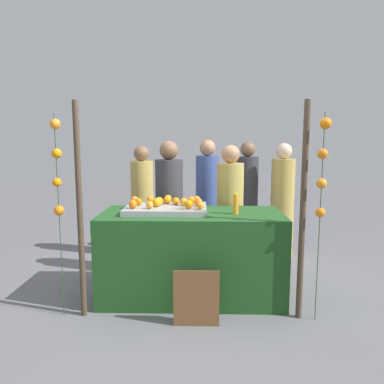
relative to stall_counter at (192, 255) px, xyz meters
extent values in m
plane|color=slate|center=(0.00, 0.00, -0.47)|extent=(24.00, 24.00, 0.00)
cube|color=#1E4C1E|center=(0.00, 0.00, 0.00)|extent=(1.92, 0.84, 0.93)
cube|color=#9EA0A5|center=(-0.28, 0.05, 0.50)|extent=(0.86, 0.60, 0.06)
sphere|color=orange|center=(-0.09, 0.08, 0.57)|extent=(0.09, 0.09, 0.09)
sphere|color=orange|center=(-0.18, 0.15, 0.57)|extent=(0.08, 0.08, 0.08)
sphere|color=orange|center=(0.09, -0.11, 0.56)|extent=(0.07, 0.07, 0.07)
sphere|color=orange|center=(-0.58, 0.10, 0.56)|extent=(0.08, 0.08, 0.08)
sphere|color=orange|center=(-0.43, -0.10, 0.56)|extent=(0.08, 0.08, 0.08)
sphere|color=orange|center=(-0.36, 0.10, 0.57)|extent=(0.09, 0.09, 0.09)
sphere|color=orange|center=(-0.03, -0.08, 0.57)|extent=(0.09, 0.09, 0.09)
sphere|color=orange|center=(-0.01, 0.22, 0.57)|extent=(0.08, 0.08, 0.08)
sphere|color=orange|center=(-0.61, -0.09, 0.57)|extent=(0.09, 0.09, 0.09)
sphere|color=orange|center=(-0.37, 0.01, 0.57)|extent=(0.09, 0.09, 0.09)
sphere|color=orange|center=(-0.48, 0.28, 0.56)|extent=(0.08, 0.08, 0.08)
sphere|color=orange|center=(-0.64, 0.20, 0.57)|extent=(0.08, 0.08, 0.08)
sphere|color=orange|center=(0.07, 0.03, 0.57)|extent=(0.09, 0.09, 0.09)
sphere|color=orange|center=(0.05, 0.29, 0.56)|extent=(0.08, 0.08, 0.08)
sphere|color=orange|center=(0.07, 0.15, 0.56)|extent=(0.08, 0.08, 0.08)
sphere|color=orange|center=(-0.28, 0.28, 0.57)|extent=(0.09, 0.09, 0.09)
sphere|color=orange|center=(-0.28, 0.20, 0.57)|extent=(0.08, 0.08, 0.08)
cylinder|color=orange|center=(0.46, -0.06, 0.57)|extent=(0.06, 0.06, 0.21)
cylinder|color=yellow|center=(0.46, -0.06, 0.68)|extent=(0.03, 0.03, 0.02)
cube|color=brown|center=(0.06, -0.65, -0.21)|extent=(0.42, 0.01, 0.54)
cube|color=black|center=(0.06, -0.64, -0.21)|extent=(0.40, 0.02, 0.52)
cylinder|color=#333338|center=(-0.29, 0.63, 0.26)|extent=(0.34, 0.34, 1.46)
sphere|color=brown|center=(-0.29, 0.63, 1.11)|extent=(0.23, 0.23, 0.23)
cylinder|color=tan|center=(0.46, 0.64, 0.24)|extent=(0.33, 0.33, 1.42)
sphere|color=#A87A59|center=(0.46, 0.64, 1.06)|extent=(0.22, 0.22, 0.22)
cylinder|color=tan|center=(-0.75, 1.41, 0.23)|extent=(0.32, 0.32, 1.40)
sphere|color=brown|center=(-0.75, 1.41, 1.04)|extent=(0.22, 0.22, 0.22)
cylinder|color=#333338|center=(0.80, 1.72, 0.26)|extent=(0.33, 0.33, 1.45)
sphere|color=brown|center=(0.80, 1.72, 1.09)|extent=(0.23, 0.23, 0.23)
cylinder|color=tan|center=(1.27, 1.41, 0.25)|extent=(0.33, 0.33, 1.43)
sphere|color=beige|center=(1.27, 1.41, 1.08)|extent=(0.22, 0.22, 0.22)
cylinder|color=#384C8C|center=(0.20, 1.48, 0.27)|extent=(0.34, 0.34, 1.47)
sphere|color=#A87A59|center=(0.20, 1.48, 1.12)|extent=(0.23, 0.23, 0.23)
cylinder|color=#473828|center=(-1.04, -0.46, 0.56)|extent=(0.06, 0.06, 2.05)
cylinder|color=#473828|center=(1.04, -0.46, 0.56)|extent=(0.06, 0.06, 2.05)
cylinder|color=#2D4C23|center=(-1.24, -0.47, 0.50)|extent=(0.01, 0.01, 1.94)
sphere|color=orange|center=(-1.23, -0.46, 1.37)|extent=(0.10, 0.10, 0.10)
sphere|color=orange|center=(-1.23, -0.46, 1.11)|extent=(0.09, 0.09, 0.09)
sphere|color=orange|center=(-1.24, -0.46, 0.84)|extent=(0.08, 0.08, 0.08)
sphere|color=orange|center=(-1.23, -0.47, 0.57)|extent=(0.10, 0.10, 0.10)
cylinder|color=#2D4C23|center=(1.19, -0.51, 0.50)|extent=(0.01, 0.01, 1.94)
sphere|color=orange|center=(1.19, -0.51, 1.37)|extent=(0.10, 0.10, 0.10)
sphere|color=orange|center=(1.18, -0.50, 1.11)|extent=(0.09, 0.09, 0.09)
sphere|color=orange|center=(1.18, -0.51, 0.84)|extent=(0.09, 0.09, 0.09)
sphere|color=orange|center=(1.18, -0.51, 0.57)|extent=(0.09, 0.09, 0.09)
camera|label=1|loc=(0.09, -3.80, 1.23)|focal=34.12mm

